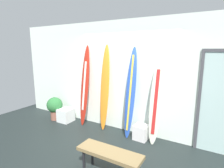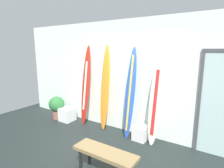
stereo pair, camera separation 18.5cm
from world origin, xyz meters
The scene contains 10 objects.
ground centered at (0.00, 0.00, -0.02)m, with size 8.00×8.00×0.04m, color #1F2726.
wall_back centered at (0.00, 1.30, 1.40)m, with size 7.20×0.20×2.80m, color white.
surfboard_crimson centered at (-1.15, 0.99, 1.09)m, with size 0.28×0.38×2.21m.
surfboard_sunset centered at (-0.51, 1.01, 1.10)m, with size 0.26×0.32×2.22m.
surfboard_cobalt centered at (0.24, 0.97, 1.06)m, with size 0.24×0.40×2.16m.
surfboard_ivory centered at (0.85, 0.98, 0.94)m, with size 0.29×0.41×1.90m.
display_block_left centered at (0.54, 0.94, 0.17)m, with size 0.33×0.33×0.35m.
display_block_center centered at (-1.77, 0.83, 0.19)m, with size 0.39×0.39×0.37m.
potted_plant centered at (-2.15, 0.78, 0.40)m, with size 0.46×0.46×0.68m.
bench centered at (0.57, -0.54, 0.41)m, with size 1.10×0.35×0.47m.
Camera 2 is at (2.12, -2.73, 2.10)m, focal length 29.01 mm.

